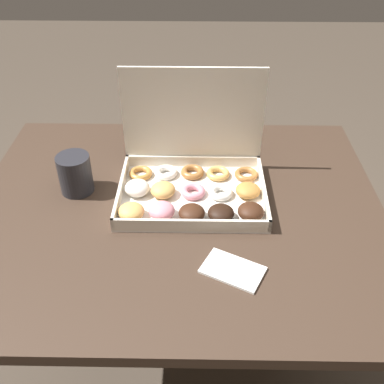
% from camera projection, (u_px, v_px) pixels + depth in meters
% --- Properties ---
extents(ground_plane, '(8.00, 8.00, 0.00)m').
position_uv_depth(ground_plane, '(181.00, 361.00, 1.60)').
color(ground_plane, '#42382D').
extents(dining_table, '(1.07, 0.88, 0.71)m').
position_uv_depth(dining_table, '(178.00, 234.00, 1.23)').
color(dining_table, '#38281E').
rests_on(dining_table, ground_plane).
extents(donut_box, '(0.39, 0.30, 0.30)m').
position_uv_depth(donut_box, '(191.00, 176.00, 1.19)').
color(donut_box, silver).
rests_on(donut_box, dining_table).
extents(coffee_mug, '(0.09, 0.09, 0.11)m').
position_uv_depth(coffee_mug, '(75.00, 173.00, 1.19)').
color(coffee_mug, '#232328').
rests_on(coffee_mug, dining_table).
extents(paper_napkin, '(0.15, 0.13, 0.01)m').
position_uv_depth(paper_napkin, '(233.00, 270.00, 0.99)').
color(paper_napkin, white).
rests_on(paper_napkin, dining_table).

